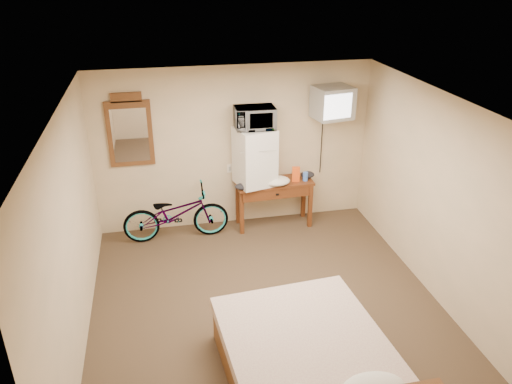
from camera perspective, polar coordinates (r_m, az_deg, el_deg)
room at (r=5.55m, az=1.45°, el=-2.92°), size 4.60×4.64×2.50m
desk at (r=7.70m, az=2.12°, el=0.18°), size 1.20×0.51×0.75m
mini_fridge at (r=7.44m, az=-0.14°, el=4.07°), size 0.64×0.63×0.87m
microwave at (r=7.25m, az=-0.15°, el=8.47°), size 0.58×0.40×0.32m
snack_bag at (r=7.67m, az=4.58°, el=2.04°), size 0.12×0.09×0.23m
blue_cup at (r=7.71m, az=5.66°, el=1.79°), size 0.08×0.08×0.14m
cloth_cream at (r=7.54m, az=2.38°, el=1.27°), size 0.41×0.31×0.13m
cloth_dark_a at (r=7.40m, az=-1.56°, el=0.64°), size 0.23×0.17×0.09m
cloth_dark_b at (r=7.83m, az=5.91°, el=1.98°), size 0.22×0.18×0.10m
crt_television at (r=7.51m, az=8.73°, el=10.07°), size 0.61×0.64×0.47m
wall_mirror at (r=7.40m, az=-14.23°, el=6.75°), size 0.64×0.04×1.08m
bicycle at (r=7.53m, az=-9.14°, el=-2.46°), size 1.57×0.57×0.82m
bed at (r=5.08m, az=6.37°, el=-19.67°), size 1.67×2.13×0.90m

